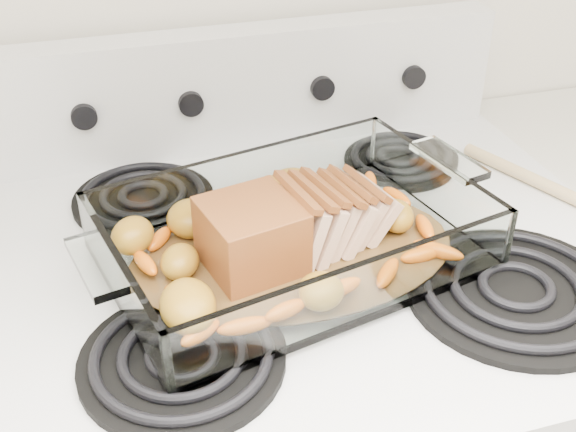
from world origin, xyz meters
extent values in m
cube|color=silver|center=(0.00, 1.66, 0.93)|extent=(0.78, 0.67, 0.02)
cube|color=silver|center=(0.00, 1.95, 1.03)|extent=(0.76, 0.06, 0.18)
cylinder|color=black|center=(-0.19, 1.50, 0.94)|extent=(0.21, 0.21, 0.01)
cylinder|color=black|center=(0.19, 1.50, 0.94)|extent=(0.25, 0.25, 0.01)
cylinder|color=black|center=(-0.19, 1.81, 0.94)|extent=(0.19, 0.19, 0.01)
cylinder|color=black|center=(0.19, 1.81, 0.94)|extent=(0.17, 0.17, 0.01)
cylinder|color=black|center=(-0.25, 1.92, 1.03)|extent=(0.04, 0.02, 0.04)
cylinder|color=black|center=(-0.10, 1.92, 1.03)|extent=(0.04, 0.02, 0.04)
cylinder|color=black|center=(0.10, 1.92, 1.03)|extent=(0.04, 0.02, 0.04)
cylinder|color=black|center=(0.25, 1.92, 1.03)|extent=(0.04, 0.02, 0.04)
cube|color=white|center=(-0.04, 1.62, 0.95)|extent=(0.42, 0.28, 0.01)
cube|color=white|center=(-0.04, 1.49, 0.99)|extent=(0.42, 0.01, 0.07)
cube|color=white|center=(-0.04, 1.76, 0.99)|extent=(0.42, 0.01, 0.07)
cube|color=white|center=(-0.24, 1.62, 0.99)|extent=(0.01, 0.28, 0.07)
cube|color=white|center=(0.17, 1.62, 0.99)|extent=(0.01, 0.28, 0.07)
cylinder|color=#4E3518|center=(-0.04, 1.62, 0.95)|extent=(0.24, 0.24, 0.00)
cube|color=brown|center=(-0.09, 1.62, 0.99)|extent=(0.10, 0.10, 0.08)
cube|color=#DBAB88|center=(-0.03, 1.62, 0.99)|extent=(0.04, 0.10, 0.08)
cube|color=#DBAB88|center=(-0.01, 1.62, 0.99)|extent=(0.04, 0.10, 0.07)
cube|color=#DBAB88|center=(0.01, 1.62, 0.99)|extent=(0.04, 0.09, 0.07)
cube|color=#DBAB88|center=(0.03, 1.62, 0.99)|extent=(0.05, 0.09, 0.07)
cube|color=#DBAB88|center=(0.05, 1.62, 0.99)|extent=(0.05, 0.09, 0.06)
cube|color=#DBAB88|center=(0.07, 1.62, 0.98)|extent=(0.05, 0.09, 0.06)
ellipsoid|color=#FB6300|center=(-0.17, 1.55, 0.96)|extent=(0.05, 0.02, 0.02)
ellipsoid|color=#FB6300|center=(0.07, 1.55, 0.96)|extent=(0.05, 0.02, 0.02)
ellipsoid|color=#FB6300|center=(0.11, 1.64, 0.96)|extent=(0.05, 0.02, 0.02)
ellipsoid|color=#FB6300|center=(-0.18, 1.66, 0.96)|extent=(0.05, 0.02, 0.02)
ellipsoid|color=#9A7019|center=(-0.18, 1.69, 0.97)|extent=(0.06, 0.05, 0.04)
ellipsoid|color=#9A7019|center=(-0.02, 1.70, 0.97)|extent=(0.06, 0.05, 0.04)
ellipsoid|color=#9A7019|center=(0.08, 1.60, 0.97)|extent=(0.06, 0.05, 0.04)
cylinder|color=tan|center=(0.34, 1.71, 0.95)|extent=(0.10, 0.21, 0.02)
camera|label=1|loc=(-0.24, 0.96, 1.46)|focal=45.00mm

